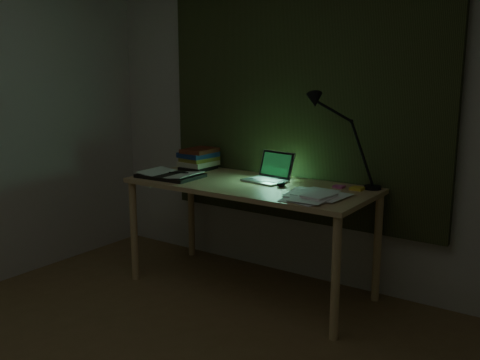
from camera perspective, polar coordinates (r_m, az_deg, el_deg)
The scene contains 11 objects.
wall_back at distance 3.93m, azimuth 6.54°, elevation 7.30°, with size 3.50×0.00×2.50m, color beige.
curtain at distance 3.89m, azimuth 6.33°, elevation 10.20°, with size 2.20×0.06×2.00m, color #2A2F17.
desk at distance 3.78m, azimuth 1.04°, elevation -6.11°, with size 1.70×0.75×0.78m, color tan, non-canonical shape.
laptop at distance 3.72m, azimuth 2.68°, elevation 1.37°, with size 0.29×0.32×0.21m, color silver, non-canonical shape.
open_textbook at distance 3.92m, azimuth -7.44°, elevation 0.56°, with size 0.43×0.31×0.04m, color silver, non-canonical shape.
book_stack at distance 4.18m, azimuth -4.37°, elevation 2.30°, with size 0.22×0.27×0.18m, color silver, non-canonical shape.
loose_papers at distance 3.32m, azimuth 7.82°, elevation -1.61°, with size 0.33×0.35×0.02m, color white, non-canonical shape.
mouse at distance 3.58m, azimuth 4.42°, elevation -0.45°, with size 0.05×0.09×0.03m, color black.
sticky_yellow at distance 3.56m, azimuth 12.39°, elevation -0.89°, with size 0.08×0.08×0.02m, color yellow.
sticky_pink at distance 3.60m, azimuth 10.50°, elevation -0.70°, with size 0.07×0.07×0.01m, color #D6539E.
desk_lamp at distance 3.55m, azimuth 14.19°, elevation 3.78°, with size 0.40×0.31×0.60m, color black, non-canonical shape.
Camera 1 is at (1.85, -1.46, 1.54)m, focal length 40.00 mm.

